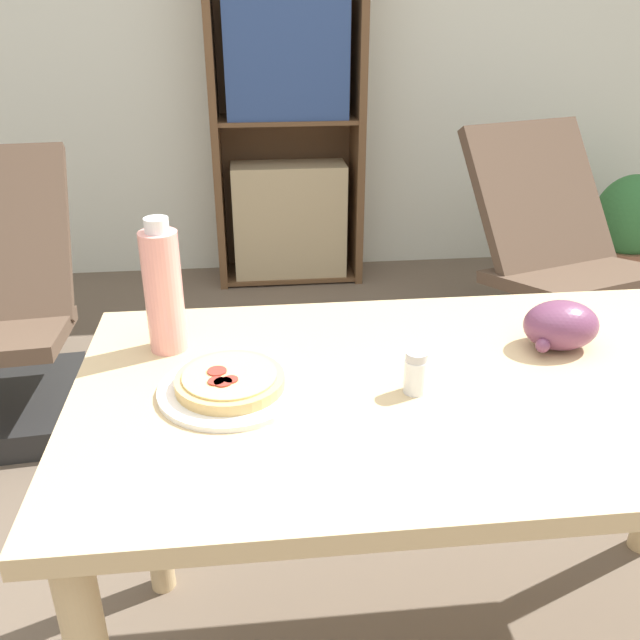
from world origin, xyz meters
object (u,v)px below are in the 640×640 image
object	(u,v)px
potted_plant_floor	(629,230)
pizza_on_plate	(230,384)
lounge_chair_far	(555,283)
salt_shaker	(416,373)
bookshelf	(287,134)
grape_bunch	(561,325)
drink_bottle	(163,290)

from	to	relation	value
potted_plant_floor	pizza_on_plate	bearing A→B (deg)	-133.11
lounge_chair_far	potted_plant_floor	size ratio (longest dim) A/B	1.58
pizza_on_plate	lounge_chair_far	bearing A→B (deg)	48.50
salt_shaker	bookshelf	distance (m)	2.37
grape_bunch	drink_bottle	xyz separation A→B (m)	(-0.74, 0.07, 0.08)
grape_bunch	pizza_on_plate	bearing A→B (deg)	-171.13
salt_shaker	bookshelf	xyz separation A→B (m)	(-0.07, 2.37, -0.04)
grape_bunch	potted_plant_floor	size ratio (longest dim) A/B	0.25
drink_bottle	lounge_chair_far	xyz separation A→B (m)	(1.39, 1.27, -0.57)
potted_plant_floor	drink_bottle	bearing A→B (deg)	-137.32
lounge_chair_far	pizza_on_plate	bearing A→B (deg)	-149.03
grape_bunch	lounge_chair_far	size ratio (longest dim) A/B	0.16
bookshelf	potted_plant_floor	bearing A→B (deg)	-9.56
lounge_chair_far	potted_plant_floor	xyz separation A→B (m)	(0.65, 0.61, 0.00)
grape_bunch	lounge_chair_far	distance (m)	1.57
drink_bottle	bookshelf	bearing A→B (deg)	80.51
pizza_on_plate	drink_bottle	distance (m)	0.23
drink_bottle	lounge_chair_far	size ratio (longest dim) A/B	0.29
bookshelf	pizza_on_plate	bearing A→B (deg)	-95.95
lounge_chair_far	grape_bunch	bearing A→B (deg)	-133.37
grape_bunch	bookshelf	size ratio (longest dim) A/B	0.09
drink_bottle	bookshelf	world-z (taller)	bookshelf
pizza_on_plate	drink_bottle	world-z (taller)	drink_bottle
grape_bunch	salt_shaker	world-z (taller)	grape_bunch
grape_bunch	lounge_chair_far	world-z (taller)	lounge_chair_far
lounge_chair_far	drink_bottle	bearing A→B (deg)	-155.20
grape_bunch	salt_shaker	bearing A→B (deg)	-157.16
pizza_on_plate	lounge_chair_far	size ratio (longest dim) A/B	0.28
pizza_on_plate	salt_shaker	bearing A→B (deg)	-6.21
pizza_on_plate	bookshelf	world-z (taller)	bookshelf
drink_bottle	salt_shaker	size ratio (longest dim) A/B	3.38
lounge_chair_far	potted_plant_floor	distance (m)	0.89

